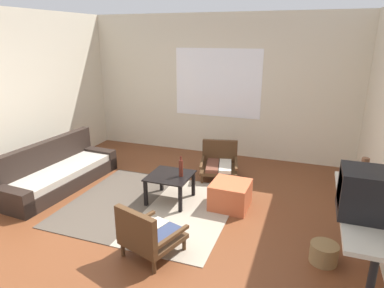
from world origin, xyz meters
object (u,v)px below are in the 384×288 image
(glass_bottle, at_px, (181,168))
(clay_vase, at_px, (363,179))
(console_shelf, at_px, (363,214))
(crt_television, at_px, (371,194))
(armchair_by_window, at_px, (219,162))
(coffee_table, at_px, (170,180))
(armchair_striped_foreground, at_px, (148,234))
(ottoman_orange, at_px, (230,195))
(wicker_basket, at_px, (324,253))
(couch, at_px, (57,173))

(glass_bottle, bearing_deg, clay_vase, -15.01)
(console_shelf, xyz_separation_m, crt_television, (-0.00, -0.19, 0.29))
(armchair_by_window, distance_m, crt_television, 3.05)
(coffee_table, bearing_deg, console_shelf, -21.37)
(armchair_striped_foreground, bearing_deg, ottoman_orange, 67.96)
(ottoman_orange, relative_size, console_shelf, 0.32)
(clay_vase, bearing_deg, wicker_basket, -149.81)
(couch, height_order, coffee_table, couch)
(couch, height_order, armchair_by_window, couch)
(coffee_table, relative_size, armchair_striped_foreground, 0.85)
(console_shelf, relative_size, crt_television, 3.16)
(ottoman_orange, xyz_separation_m, glass_bottle, (-0.70, -0.10, 0.35))
(couch, bearing_deg, crt_television, -12.83)
(clay_vase, xyz_separation_m, glass_bottle, (-2.18, 0.59, -0.40))
(couch, bearing_deg, coffee_table, 4.39)
(crt_television, bearing_deg, clay_vase, 89.66)
(ottoman_orange, xyz_separation_m, clay_vase, (1.49, -0.68, 0.75))
(armchair_by_window, xyz_separation_m, glass_bottle, (-0.25, -1.11, 0.28))
(armchair_by_window, relative_size, console_shelf, 0.47)
(coffee_table, height_order, crt_television, crt_television)
(crt_television, height_order, clay_vase, crt_television)
(crt_television, bearing_deg, armchair_striped_foreground, -175.32)
(armchair_striped_foreground, bearing_deg, console_shelf, 9.87)
(couch, xyz_separation_m, glass_bottle, (2.04, 0.16, 0.31))
(coffee_table, xyz_separation_m, wicker_basket, (2.08, -0.72, -0.23))
(console_shelf, height_order, wicker_basket, console_shelf)
(console_shelf, xyz_separation_m, wicker_basket, (-0.27, 0.19, -0.62))
(armchair_by_window, height_order, wicker_basket, armchair_by_window)
(ottoman_orange, bearing_deg, clay_vase, -24.67)
(clay_vase, height_order, wicker_basket, clay_vase)
(armchair_striped_foreground, relative_size, console_shelf, 0.44)
(crt_television, bearing_deg, coffee_table, 154.71)
(wicker_basket, bearing_deg, coffee_table, 160.77)
(coffee_table, distance_m, clay_vase, 2.49)
(armchair_by_window, bearing_deg, clay_vase, -41.30)
(armchair_by_window, xyz_separation_m, clay_vase, (1.93, -1.70, 0.68))
(armchair_by_window, bearing_deg, coffee_table, -110.15)
(ottoman_orange, bearing_deg, couch, -174.57)
(wicker_basket, bearing_deg, armchair_striped_foreground, -162.84)
(armchair_by_window, distance_m, armchair_striped_foreground, 2.41)
(console_shelf, bearing_deg, crt_television, -90.96)
(crt_television, bearing_deg, armchair_by_window, 130.78)
(crt_television, bearing_deg, ottoman_orange, 140.54)
(couch, xyz_separation_m, wicker_basket, (3.96, -0.58, -0.11))
(armchair_by_window, distance_m, clay_vase, 2.66)
(coffee_table, bearing_deg, crt_television, -25.29)
(ottoman_orange, relative_size, crt_television, 1.02)
(couch, distance_m, glass_bottle, 2.07)
(coffee_table, relative_size, armchair_by_window, 0.80)
(glass_bottle, height_order, wicker_basket, glass_bottle)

